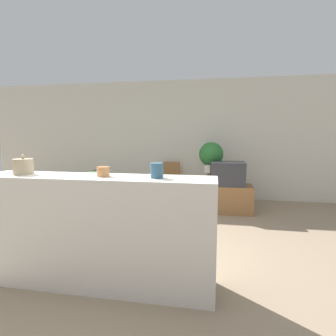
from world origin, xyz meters
TOP-DOWN VIEW (x-y plane):
  - ground_plane at (0.00, 0.00)m, footprint 14.00×14.00m
  - wall_back at (0.00, 3.43)m, footprint 9.00×0.06m
  - couch at (-0.89, 1.38)m, footprint 0.91×1.98m
  - tv_stand at (1.34, 2.33)m, footprint 0.92×0.50m
  - television at (1.34, 2.33)m, footprint 0.63×0.48m
  - wooden_chair at (0.13, 3.03)m, footprint 0.44×0.44m
  - plant_stand at (1.02, 2.73)m, footprint 0.14×0.14m
  - potted_plant at (1.02, 2.73)m, footprint 0.49×0.49m
  - foreground_counter at (0.00, -0.41)m, footprint 2.25×0.44m
  - decorative_bowl at (-0.74, -0.41)m, footprint 0.19×0.19m
  - candle_jar at (0.08, -0.41)m, footprint 0.12×0.12m
  - coffee_tin at (0.59, -0.41)m, footprint 0.11×0.11m

SIDE VIEW (x-z plane):
  - ground_plane at x=0.00m, z-range 0.00..0.00m
  - tv_stand at x=1.34m, z-range 0.00..0.52m
  - couch at x=-0.89m, z-range -0.11..0.64m
  - plant_stand at x=1.02m, z-range 0.00..0.70m
  - wooden_chair at x=0.13m, z-range 0.05..0.91m
  - foreground_counter at x=0.00m, z-range 0.00..1.06m
  - television at x=1.34m, z-range 0.52..0.96m
  - potted_plant at x=1.02m, z-range 0.73..1.35m
  - candle_jar at x=0.08m, z-range 1.06..1.15m
  - coffee_tin at x=0.59m, z-range 1.06..1.19m
  - decorative_bowl at x=-0.74m, z-range 1.04..1.23m
  - wall_back at x=0.00m, z-range 0.00..2.70m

